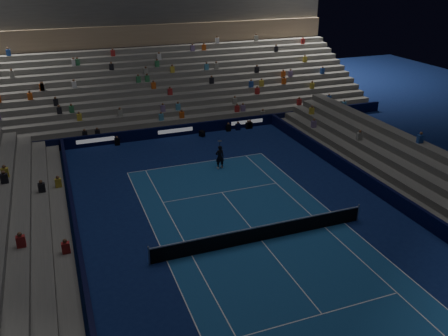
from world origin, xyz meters
name	(u,v)px	position (x,y,z in m)	size (l,w,h in m)	color
ground	(262,241)	(0.00, 0.00, 0.00)	(90.00, 90.00, 0.00)	#0D1B51
court_surface	(262,241)	(0.00, 0.00, 0.01)	(10.97, 23.77, 0.01)	#184B88
sponsor_barrier_far	(175,131)	(0.00, 18.50, 0.50)	(44.00, 0.25, 1.00)	black
sponsor_barrier_east	(402,204)	(9.70, 0.00, 0.50)	(0.25, 37.00, 1.00)	black
sponsor_barrier_west	(83,270)	(-9.70, 0.00, 0.50)	(0.25, 37.00, 1.00)	black
grandstand_main	(150,77)	(0.00, 27.90, 3.38)	(44.00, 15.20, 11.20)	slate
grandstand_east	(447,189)	(13.17, 0.00, 0.92)	(5.00, 37.00, 2.50)	#5E5E59
grandstand_west	(5,279)	(-13.17, 0.00, 0.92)	(5.00, 37.00, 2.50)	slate
tennis_net	(262,233)	(0.00, 0.00, 0.50)	(12.90, 0.10, 1.10)	#B2B2B7
tennis_player	(220,157)	(1.30, 10.33, 0.91)	(0.67, 0.44, 1.83)	black
broadcast_camera	(202,134)	(2.23, 17.51, 0.27)	(0.54, 0.89, 0.51)	black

